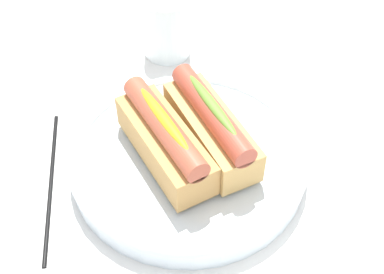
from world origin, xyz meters
TOP-DOWN VIEW (x-y plane):
  - ground_plane at (0.00, 0.00)m, footprint 2.40×2.40m
  - serving_bowl at (-0.02, 0.02)m, footprint 0.27×0.27m
  - hotdog_front at (-0.01, -0.01)m, footprint 0.16×0.11m
  - hotdog_back at (-0.02, 0.04)m, footprint 0.16×0.10m
  - water_glass at (-0.24, -0.01)m, footprint 0.07×0.07m
  - chopstick_near at (0.00, -0.14)m, footprint 0.22×0.02m

SIDE VIEW (x-z plane):
  - ground_plane at x=0.00m, z-range 0.00..0.00m
  - chopstick_near at x=0.00m, z-range 0.00..0.01m
  - serving_bowl at x=-0.02m, z-range 0.00..0.03m
  - water_glass at x=-0.24m, z-range 0.00..0.09m
  - hotdog_front at x=-0.01m, z-range 0.03..0.09m
  - hotdog_back at x=-0.02m, z-range 0.03..0.09m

